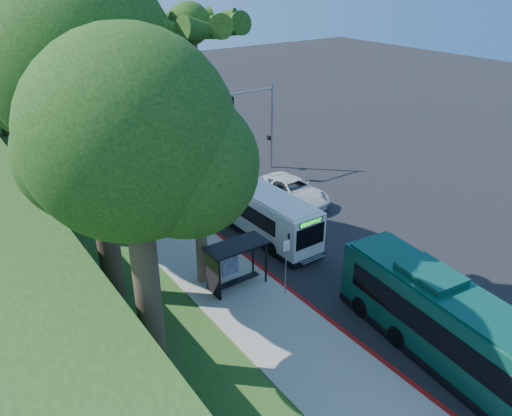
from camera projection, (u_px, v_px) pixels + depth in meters
ground at (303, 229)px, 32.02m from camera, size 140.00×140.00×0.00m
sidewalk at (204, 262)px, 28.23m from camera, size 4.50×70.00×0.12m
red_curb at (279, 282)px, 26.46m from camera, size 0.25×30.00×0.13m
grass_verge at (76, 255)px, 29.00m from camera, size 8.00×70.00×0.06m
bus_shelter at (231, 258)px, 25.38m from camera, size 3.20×1.51×2.55m
stop_sign_pole at (286, 260)px, 24.64m from camera, size 0.35×0.06×3.17m
traffic_signal_pole at (261, 117)px, 39.41m from camera, size 4.10×0.30×7.00m
palm_tree at (190, 39)px, 21.29m from camera, size 4.20×4.20×14.40m
tree_0 at (85, 72)px, 20.73m from camera, size 8.40×8.00×15.70m
tree_1 at (12, 19)px, 25.46m from camera, size 10.50×10.00×18.26m
tree_2 at (18, 45)px, 33.11m from camera, size 8.82×8.40×15.12m
tree_6 at (134, 147)px, 16.69m from camera, size 7.56×7.20×13.74m
white_bus at (252, 205)px, 31.50m from camera, size 2.53×10.93×3.25m
teal_bus at (460, 332)px, 20.22m from camera, size 3.89×12.54×3.68m
pickup at (292, 190)px, 35.39m from camera, size 3.04×6.15×1.68m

